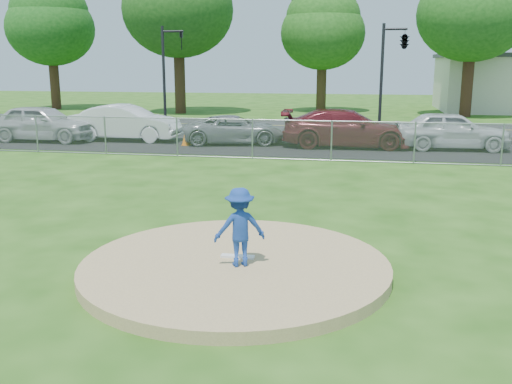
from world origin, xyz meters
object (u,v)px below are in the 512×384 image
(pitcher, at_px, (240,227))
(parked_car_pearl, at_px, (451,130))
(tree_right, at_px, (474,0))
(parked_car_gray, at_px, (235,130))
(parked_car_white, at_px, (126,123))
(traffic_signal_center, at_px, (402,43))
(parked_car_darkred, at_px, (347,128))
(traffic_cone, at_px, (186,136))
(parked_car_silver, at_px, (42,123))
(tree_center, at_px, (323,22))
(traffic_signal_left, at_px, (168,67))
(tree_far_left, at_px, (50,17))

(pitcher, height_order, parked_car_pearl, parked_car_pearl)
(tree_right, height_order, parked_car_gray, tree_right)
(tree_right, xyz_separation_m, parked_car_white, (-17.84, -15.94, -6.80))
(tree_right, height_order, traffic_signal_center, tree_right)
(parked_car_gray, relative_size, parked_car_darkred, 0.82)
(pitcher, height_order, parked_car_gray, pitcher)
(pitcher, height_order, traffic_cone, pitcher)
(parked_car_silver, distance_m, parked_car_gray, 9.10)
(parked_car_gray, bearing_deg, parked_car_pearl, -102.17)
(parked_car_silver, bearing_deg, parked_car_pearl, -88.32)
(parked_car_silver, bearing_deg, tree_center, -32.29)
(parked_car_darkred, bearing_deg, traffic_signal_left, 56.29)
(traffic_signal_center, bearing_deg, parked_car_darkred, -112.05)
(parked_car_white, relative_size, parked_car_darkred, 0.90)
(tree_far_left, xyz_separation_m, parked_car_white, (13.16, -16.94, -6.21))
(traffic_signal_center, distance_m, pitcher, 22.81)
(tree_far_left, relative_size, parked_car_darkred, 1.91)
(traffic_cone, bearing_deg, parked_car_white, 162.21)
(traffic_signal_center, height_order, parked_car_pearl, traffic_signal_center)
(traffic_signal_left, distance_m, parked_car_gray, 8.45)
(parked_car_silver, bearing_deg, traffic_cone, -91.68)
(traffic_cone, height_order, parked_car_pearl, parked_car_pearl)
(tree_right, relative_size, traffic_signal_left, 2.08)
(pitcher, relative_size, parked_car_gray, 0.30)
(traffic_signal_center, bearing_deg, parked_car_white, -155.10)
(parked_car_darkred, bearing_deg, pitcher, 172.90)
(traffic_signal_center, xyz_separation_m, parked_car_pearl, (1.85, -6.11, -3.79))
(parked_car_gray, bearing_deg, traffic_signal_center, -63.03)
(tree_far_left, bearing_deg, tree_center, 2.73)
(tree_center, distance_m, traffic_signal_center, 13.12)
(tree_far_left, relative_size, parked_car_white, 2.12)
(parked_car_white, xyz_separation_m, parked_car_gray, (5.28, -0.13, -0.20))
(parked_car_darkred, bearing_deg, parked_car_pearl, -90.84)
(traffic_cone, height_order, parked_car_gray, parked_car_gray)
(tree_center, height_order, parked_car_pearl, tree_center)
(pitcher, height_order, parked_car_silver, parked_car_silver)
(pitcher, bearing_deg, tree_far_left, -79.17)
(tree_center, height_order, traffic_signal_left, tree_center)
(parked_car_darkred, height_order, parked_car_pearl, parked_car_darkred)
(traffic_signal_left, distance_m, traffic_signal_center, 12.79)
(tree_right, distance_m, parked_car_gray, 21.57)
(tree_far_left, distance_m, tree_center, 21.03)
(tree_far_left, distance_m, pitcher, 40.35)
(traffic_signal_left, relative_size, parked_car_silver, 1.12)
(tree_center, height_order, parked_car_darkred, tree_center)
(tree_center, bearing_deg, traffic_signal_left, -122.90)
(parked_car_pearl, bearing_deg, tree_far_left, 54.87)
(parked_car_gray, xyz_separation_m, parked_car_darkred, (5.00, -0.15, 0.18))
(traffic_cone, relative_size, parked_car_pearl, 0.17)
(traffic_signal_center, height_order, parked_car_silver, traffic_signal_center)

